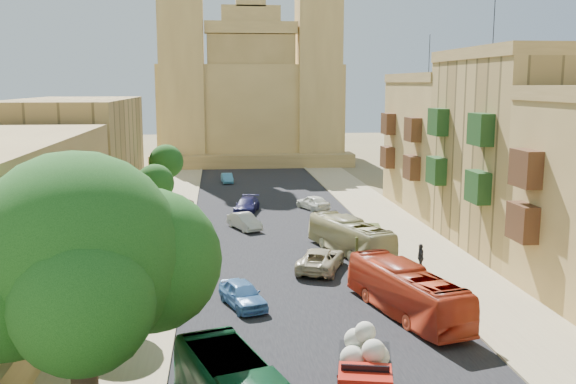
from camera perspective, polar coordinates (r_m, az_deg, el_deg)
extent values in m
cube|color=black|center=(48.99, -0.51, -3.83)|extent=(14.00, 140.00, 0.01)
cube|color=tan|center=(50.80, 10.23, -3.50)|extent=(5.00, 140.00, 0.01)
cube|color=tan|center=(48.98, -11.67, -4.04)|extent=(5.00, 140.00, 0.01)
cube|color=tan|center=(50.14, 7.49, -3.53)|extent=(0.25, 140.00, 0.12)
cube|color=tan|center=(48.79, -8.74, -3.93)|extent=(0.25, 140.00, 0.12)
cube|color=#4C2C19|center=(36.96, 20.10, -2.54)|extent=(0.90, 2.20, 2.00)
cube|color=#4C2C19|center=(36.49, 20.37, 1.98)|extent=(0.90, 2.20, 2.00)
cube|color=tan|center=(47.47, 19.74, 3.13)|extent=(8.00, 14.00, 13.00)
cube|color=olive|center=(47.26, 20.23, 11.46)|extent=(8.20, 14.00, 0.80)
cylinder|color=black|center=(49.52, 17.84, 14.04)|extent=(0.06, 0.06, 3.60)
cube|color=#1B411A|center=(42.30, 16.51, 0.43)|extent=(0.90, 2.20, 2.00)
cube|color=#1B411A|center=(49.54, 13.03, 1.88)|extent=(0.90, 2.20, 2.00)
cube|color=#1B411A|center=(41.90, 16.74, 5.35)|extent=(0.90, 2.20, 2.00)
cube|color=#1B411A|center=(49.20, 13.19, 6.08)|extent=(0.90, 2.20, 2.00)
cube|color=#AC8A4D|center=(60.37, 13.91, 3.97)|extent=(8.00, 14.00, 11.50)
cube|color=olive|center=(60.11, 14.15, 9.81)|extent=(8.20, 14.00, 0.80)
cylinder|color=black|center=(62.48, 12.45, 11.88)|extent=(0.06, 0.06, 3.60)
cube|color=#4C2C19|center=(55.41, 10.92, 2.16)|extent=(0.90, 2.20, 2.00)
cube|color=#4C2C19|center=(62.89, 8.82, 3.09)|extent=(0.90, 2.20, 2.00)
cube|color=#4C2C19|center=(55.10, 11.03, 5.48)|extent=(0.90, 2.20, 2.00)
cube|color=#4C2C19|center=(62.61, 8.90, 6.02)|extent=(0.90, 2.20, 2.00)
cube|color=#AC8A4D|center=(39.61, -17.39, -6.21)|extent=(1.00, 40.00, 1.80)
cube|color=tan|center=(63.14, -18.36, 3.31)|extent=(10.00, 22.00, 10.00)
cube|color=#AC8A4D|center=(98.62, -3.52, 7.05)|extent=(26.00, 20.00, 14.00)
cube|color=olive|center=(88.66, -3.15, 2.81)|extent=(28.00, 4.00, 1.80)
cube|color=olive|center=(89.74, -3.26, 8.71)|extent=(12.00, 2.00, 16.00)
cube|color=#AC8A4D|center=(90.04, -3.32, 14.39)|extent=(12.60, 2.40, 1.60)
cube|color=#AC8A4D|center=(90.20, -3.33, 15.46)|extent=(8.00, 2.00, 2.40)
cube|color=#AC8A4D|center=(90.40, -3.34, 16.60)|extent=(4.00, 2.00, 1.60)
cube|color=#AC8A4D|center=(91.08, -9.44, 11.45)|extent=(6.00, 6.00, 29.00)
cube|color=#AC8A4D|center=(92.07, 2.70, 11.54)|extent=(6.00, 6.00, 29.00)
cylinder|color=#3C2B1E|center=(23.95, -17.68, -14.61)|extent=(0.93, 0.93, 3.52)
sphere|color=#144011|center=(22.64, -18.20, -5.35)|extent=(7.04, 7.04, 7.04)
sphere|color=#144011|center=(23.49, -12.23, -5.95)|extent=(5.19, 5.19, 5.19)
sphere|color=#144011|center=(22.58, -23.64, -7.68)|extent=(4.82, 4.82, 4.82)
sphere|color=#144011|center=(20.71, -17.80, -9.41)|extent=(4.45, 4.45, 4.45)
sphere|color=#144011|center=(24.63, -19.65, -2.47)|extent=(4.08, 4.08, 4.08)
cylinder|color=#3C2B1E|center=(31.57, -15.68, -9.66)|extent=(0.44, 0.44, 2.34)
sphere|color=#144011|center=(30.89, -15.88, -5.52)|extent=(3.41, 3.41, 3.41)
cylinder|color=#3C2B1E|center=(43.01, -13.11, -4.62)|extent=(0.44, 0.44, 2.02)
sphere|color=#144011|center=(42.56, -13.21, -1.96)|extent=(2.93, 2.93, 2.93)
cylinder|color=#3C2B1E|center=(54.64, -11.65, -1.46)|extent=(0.44, 0.44, 2.17)
sphere|color=#144011|center=(54.27, -11.73, 0.80)|extent=(3.15, 3.15, 3.15)
cylinder|color=#3C2B1E|center=(66.40, -10.71, 0.61)|extent=(0.44, 0.44, 2.39)
sphere|color=#144011|center=(66.07, -10.78, 2.68)|extent=(3.48, 3.48, 3.48)
cube|color=red|center=(24.51, 6.80, -15.40)|extent=(2.50, 3.40, 0.77)
cube|color=black|center=(24.34, 6.83, -14.50)|extent=(2.55, 3.45, 0.10)
cube|color=black|center=(22.46, 6.87, -15.94)|extent=(1.60, 0.44, 0.77)
cylinder|color=black|center=(25.73, 4.79, -15.78)|extent=(0.46, 0.81, 0.77)
cylinder|color=black|center=(25.75, 8.73, -15.84)|extent=(0.46, 0.81, 0.77)
sphere|color=beige|center=(23.78, 5.78, -14.51)|extent=(0.94, 0.94, 0.94)
sphere|color=beige|center=(24.03, 7.89, -14.29)|extent=(0.94, 0.94, 0.94)
sphere|color=beige|center=(24.72, 6.83, -13.56)|extent=(0.94, 0.94, 0.94)
sphere|color=beige|center=(24.15, 6.03, -12.92)|extent=(0.85, 0.85, 0.85)
sphere|color=beige|center=(23.39, 7.62, -13.84)|extent=(0.85, 0.85, 0.85)
sphere|color=beige|center=(23.85, 6.88, -12.25)|extent=(0.77, 0.77, 0.77)
cube|color=#41491B|center=(43.05, 7.08, -4.56)|extent=(2.51, 4.64, 1.82)
cylinder|color=black|center=(41.64, 6.08, -5.81)|extent=(0.39, 0.76, 0.73)
cylinder|color=black|center=(41.81, 8.45, -5.79)|extent=(0.39, 0.76, 0.73)
cylinder|color=black|center=(44.60, 5.77, -4.76)|extent=(0.39, 0.76, 0.73)
cylinder|color=black|center=(44.76, 7.99, -4.75)|extent=(0.39, 0.76, 0.73)
imported|color=#BA371B|center=(32.62, 10.47, -8.69)|extent=(4.26, 9.21, 2.50)
imported|color=tan|center=(43.51, 5.55, -4.00)|extent=(4.66, 8.75, 2.39)
imported|color=#497FB9|center=(33.58, -4.06, -9.05)|extent=(2.77, 4.23, 1.34)
imported|color=beige|center=(50.83, -3.90, -2.62)|extent=(2.80, 4.10, 1.28)
imported|color=#BCAF8B|center=(39.81, 2.93, -5.99)|extent=(3.95, 5.51, 1.39)
imported|color=#131340|center=(57.56, -3.68, -1.16)|extent=(2.77, 4.77, 1.30)
imported|color=white|center=(58.68, 2.23, -0.92)|extent=(3.06, 4.26, 1.35)
imported|color=#4695BA|center=(74.69, -5.43, 1.23)|extent=(1.46, 3.46, 1.11)
imported|color=#302F32|center=(40.42, 11.69, -5.71)|extent=(0.50, 1.03, 1.71)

